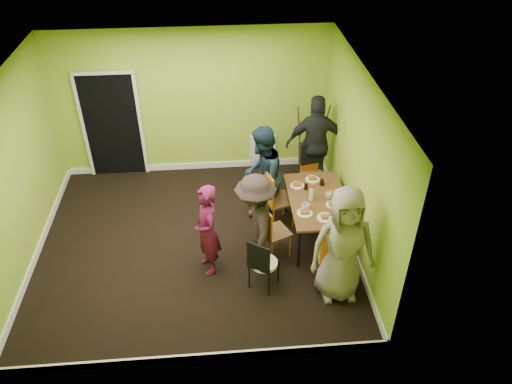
# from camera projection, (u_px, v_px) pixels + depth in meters

# --- Properties ---
(ground) EXTENTS (5.00, 5.00, 0.00)m
(ground) POSITION_uv_depth(u_px,v_px,m) (196.00, 243.00, 8.10)
(ground) COLOR black
(ground) RESTS_ON ground
(room_walls) EXTENTS (5.04, 4.54, 2.82)m
(room_walls) POSITION_uv_depth(u_px,v_px,m) (190.00, 192.00, 7.56)
(room_walls) COLOR #9FC031
(room_walls) RESTS_ON ground
(dining_table) EXTENTS (0.90, 1.50, 0.75)m
(dining_table) POSITION_uv_depth(u_px,v_px,m) (318.00, 202.00, 7.85)
(dining_table) COLOR black
(dining_table) RESTS_ON ground
(chair_left_far) EXTENTS (0.55, 0.55, 1.05)m
(chair_left_far) POSITION_uv_depth(u_px,v_px,m) (275.00, 196.00, 8.15)
(chair_left_far) COLOR orange
(chair_left_far) RESTS_ON ground
(chair_left_near) EXTENTS (0.52, 0.52, 0.95)m
(chair_left_near) POSITION_uv_depth(u_px,v_px,m) (271.00, 229.00, 7.55)
(chair_left_near) COLOR orange
(chair_left_near) RESTS_ON ground
(chair_back_end) EXTENTS (0.49, 0.54, 0.98)m
(chair_back_end) POSITION_uv_depth(u_px,v_px,m) (311.00, 159.00, 8.89)
(chair_back_end) COLOR orange
(chair_back_end) RESTS_ON ground
(chair_front_end) EXTENTS (0.46, 0.47, 1.01)m
(chair_front_end) POSITION_uv_depth(u_px,v_px,m) (333.00, 254.00, 7.06)
(chair_front_end) COLOR orange
(chair_front_end) RESTS_ON ground
(chair_bentwood) EXTENTS (0.48, 0.48, 0.90)m
(chair_bentwood) POSITION_uv_depth(u_px,v_px,m) (262.00, 262.00, 7.03)
(chair_bentwood) COLOR black
(chair_bentwood) RESTS_ON ground
(easel) EXTENTS (0.61, 0.58, 1.53)m
(easel) POSITION_uv_depth(u_px,v_px,m) (311.00, 141.00, 9.27)
(easel) COLOR brown
(easel) RESTS_ON ground
(plate_near_left) EXTENTS (0.22, 0.22, 0.01)m
(plate_near_left) POSITION_uv_depth(u_px,v_px,m) (297.00, 185.00, 8.10)
(plate_near_left) COLOR white
(plate_near_left) RESTS_ON dining_table
(plate_near_right) EXTENTS (0.24, 0.24, 0.01)m
(plate_near_right) POSITION_uv_depth(u_px,v_px,m) (305.00, 213.00, 7.52)
(plate_near_right) COLOR white
(plate_near_right) RESTS_ON dining_table
(plate_far_back) EXTENTS (0.24, 0.24, 0.01)m
(plate_far_back) POSITION_uv_depth(u_px,v_px,m) (313.00, 179.00, 8.25)
(plate_far_back) COLOR white
(plate_far_back) RESTS_ON dining_table
(plate_far_front) EXTENTS (0.25, 0.25, 0.01)m
(plate_far_front) POSITION_uv_depth(u_px,v_px,m) (325.00, 218.00, 7.42)
(plate_far_front) COLOR white
(plate_far_front) RESTS_ON dining_table
(plate_wall_back) EXTENTS (0.22, 0.22, 0.01)m
(plate_wall_back) POSITION_uv_depth(u_px,v_px,m) (332.00, 195.00, 7.90)
(plate_wall_back) COLOR white
(plate_wall_back) RESTS_ON dining_table
(plate_wall_front) EXTENTS (0.22, 0.22, 0.01)m
(plate_wall_front) POSITION_uv_depth(u_px,v_px,m) (333.00, 205.00, 7.68)
(plate_wall_front) COLOR white
(plate_wall_front) RESTS_ON dining_table
(thermos) EXTENTS (0.07, 0.07, 0.23)m
(thermos) POSITION_uv_depth(u_px,v_px,m) (312.00, 193.00, 7.74)
(thermos) COLOR white
(thermos) RESTS_ON dining_table
(blue_bottle) EXTENTS (0.08, 0.08, 0.21)m
(blue_bottle) POSITION_uv_depth(u_px,v_px,m) (341.00, 207.00, 7.48)
(blue_bottle) COLOR #1731B0
(blue_bottle) RESTS_ON dining_table
(orange_bottle) EXTENTS (0.03, 0.03, 0.08)m
(orange_bottle) POSITION_uv_depth(u_px,v_px,m) (310.00, 191.00, 7.93)
(orange_bottle) COLOR orange
(orange_bottle) RESTS_ON dining_table
(glass_mid) EXTENTS (0.06, 0.06, 0.10)m
(glass_mid) POSITION_uv_depth(u_px,v_px,m) (306.00, 187.00, 8.00)
(glass_mid) COLOR black
(glass_mid) RESTS_ON dining_table
(glass_back) EXTENTS (0.07, 0.07, 0.10)m
(glass_back) POSITION_uv_depth(u_px,v_px,m) (322.00, 182.00, 8.10)
(glass_back) COLOR black
(glass_back) RESTS_ON dining_table
(glass_front) EXTENTS (0.07, 0.07, 0.10)m
(glass_front) POSITION_uv_depth(u_px,v_px,m) (331.00, 218.00, 7.35)
(glass_front) COLOR black
(glass_front) RESTS_ON dining_table
(cup_a) EXTENTS (0.13, 0.13, 0.10)m
(cup_a) POSITION_uv_depth(u_px,v_px,m) (306.00, 207.00, 7.57)
(cup_a) COLOR white
(cup_a) RESTS_ON dining_table
(cup_b) EXTENTS (0.09, 0.09, 0.09)m
(cup_b) POSITION_uv_depth(u_px,v_px,m) (328.00, 196.00, 7.80)
(cup_b) COLOR white
(cup_b) RESTS_ON dining_table
(person_standing) EXTENTS (0.49, 0.62, 1.50)m
(person_standing) POSITION_uv_depth(u_px,v_px,m) (207.00, 230.00, 7.20)
(person_standing) COLOR #5B0F36
(person_standing) RESTS_ON ground
(person_left_far) EXTENTS (0.91, 1.02, 1.74)m
(person_left_far) POSITION_uv_depth(u_px,v_px,m) (262.00, 176.00, 8.12)
(person_left_far) COLOR #142433
(person_left_far) RESTS_ON ground
(person_left_near) EXTENTS (0.60, 1.05, 1.61)m
(person_left_near) POSITION_uv_depth(u_px,v_px,m) (256.00, 223.00, 7.24)
(person_left_near) COLOR black
(person_left_near) RESTS_ON ground
(person_back_end) EXTENTS (1.11, 0.52, 1.84)m
(person_back_end) POSITION_uv_depth(u_px,v_px,m) (316.00, 144.00, 8.86)
(person_back_end) COLOR black
(person_back_end) RESTS_ON ground
(person_front_end) EXTENTS (0.90, 0.59, 1.81)m
(person_front_end) POSITION_uv_depth(u_px,v_px,m) (343.00, 245.00, 6.71)
(person_front_end) COLOR gray
(person_front_end) RESTS_ON ground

